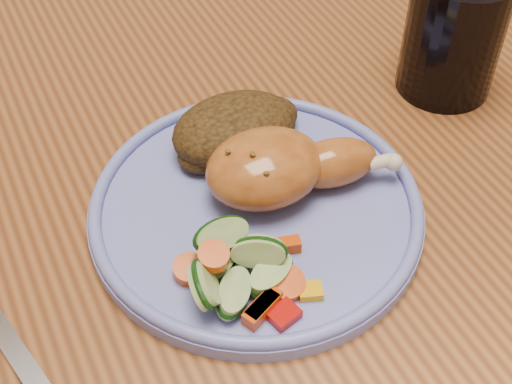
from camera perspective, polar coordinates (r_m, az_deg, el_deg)
dining_table at (r=0.66m, az=0.38°, el=-1.56°), size 0.90×1.40×0.75m
chair_far at (r=1.23m, az=-13.00°, el=12.84°), size 0.42×0.42×0.91m
plate at (r=0.54m, az=0.00°, el=-1.52°), size 0.25×0.25×0.01m
plate_rim at (r=0.53m, az=0.00°, el=-0.73°), size 0.25×0.25×0.01m
chicken_leg at (r=0.54m, az=2.07°, el=2.04°), size 0.15×0.08×0.05m
rice_pilaf at (r=0.57m, az=-1.55°, el=5.06°), size 0.11×0.08×0.05m
vegetable_pile at (r=0.48m, az=-1.43°, el=-6.28°), size 0.10×0.09×0.05m
fork at (r=0.51m, az=-19.75°, el=-10.28°), size 0.05×0.17×0.00m
drinking_glass at (r=0.65m, az=15.53°, el=12.11°), size 0.09×0.09×0.11m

